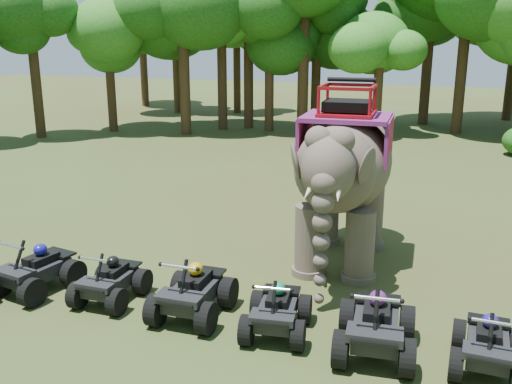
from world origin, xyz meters
TOP-DOWN VIEW (x-y plane):
  - ground at (0.00, 0.00)m, footprint 110.00×110.00m
  - elephant at (1.81, 2.39)m, footprint 2.58×5.37m
  - atv_0 at (-4.08, -1.62)m, footprint 1.53×1.91m
  - atv_1 at (-2.29, -1.48)m, footprint 1.18×1.60m
  - atv_2 at (-0.36, -1.50)m, footprint 1.36×1.83m
  - atv_3 at (1.42, -1.59)m, footprint 1.39×1.75m
  - atv_4 at (3.26, -1.66)m, footprint 1.53×1.98m
  - atv_5 at (5.10, -1.56)m, footprint 1.19×1.61m
  - tree_0 at (0.00, 20.53)m, footprint 4.81×4.81m
  - tree_1 at (4.13, 23.41)m, footprint 6.75×6.75m
  - tree_28 at (-17.23, 14.27)m, footprint 5.13×5.13m
  - tree_29 at (-14.66, 17.37)m, footprint 4.72×4.72m
  - tree_30 at (-10.22, 17.91)m, footprint 6.55×6.55m
  - tree_31 at (-7.67, 21.15)m, footprint 6.09×6.09m
  - tree_32 at (-4.05, 23.00)m, footprint 5.77×5.77m
  - tree_33 at (-4.20, 20.63)m, footprint 7.26×7.26m
  - tree_34 at (-6.16, 20.54)m, footprint 5.07×5.07m
  - tree_35 at (2.09, 26.24)m, footprint 7.09×7.09m
  - tree_37 at (-10.84, 27.30)m, footprint 4.90×4.90m
  - tree_38 at (-19.17, 28.67)m, footprint 6.02×6.02m
  - tree_39 at (2.05, 27.18)m, footprint 6.12×6.12m
  - tree_41 at (-14.88, 25.93)m, footprint 6.15×6.15m
  - tree_43 at (-8.94, 20.18)m, footprint 5.81×5.81m

SIDE VIEW (x-z plane):
  - ground at x=0.00m, z-range 0.00..0.00m
  - atv_1 at x=-2.29m, z-range 0.00..1.17m
  - atv_5 at x=5.10m, z-range 0.00..1.17m
  - atv_3 at x=1.42m, z-range 0.00..1.18m
  - atv_0 at x=-4.08m, z-range 0.00..1.28m
  - atv_2 at x=-0.36m, z-range 0.00..1.33m
  - atv_4 at x=3.26m, z-range 0.00..1.37m
  - elephant at x=1.81m, z-range 0.00..4.42m
  - tree_29 at x=-14.66m, z-range 0.00..6.74m
  - tree_0 at x=0.00m, z-range 0.00..6.87m
  - tree_37 at x=-10.84m, z-range 0.00..7.00m
  - tree_34 at x=-6.16m, z-range 0.00..7.24m
  - tree_28 at x=-17.23m, z-range 0.00..7.32m
  - tree_32 at x=-4.05m, z-range 0.00..8.24m
  - tree_43 at x=-8.94m, z-range 0.00..8.30m
  - tree_38 at x=-19.17m, z-range 0.00..8.60m
  - tree_31 at x=-7.67m, z-range 0.00..8.69m
  - tree_39 at x=2.05m, z-range 0.00..8.75m
  - tree_41 at x=-14.88m, z-range 0.00..8.78m
  - tree_30 at x=-10.22m, z-range 0.00..9.36m
  - tree_1 at x=4.13m, z-range 0.00..9.65m
  - tree_35 at x=2.09m, z-range 0.00..10.13m
  - tree_33 at x=-4.20m, z-range 0.00..10.37m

